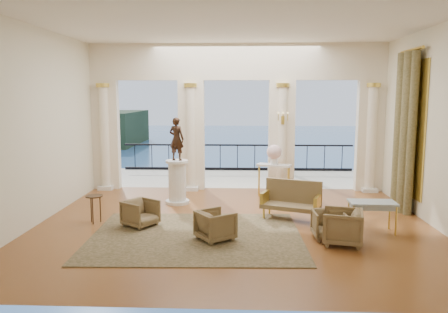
{
  "coord_description": "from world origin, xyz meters",
  "views": [
    {
      "loc": [
        0.19,
        -9.68,
        2.94
      ],
      "look_at": [
        -0.25,
        0.6,
        1.5
      ],
      "focal_mm": 35.0,
      "sensor_mm": 36.0,
      "label": 1
    }
  ],
  "objects_px": {
    "armchair_a": "(140,212)",
    "console_table": "(274,170)",
    "game_table": "(372,205)",
    "pedestal": "(177,183)",
    "armchair_d": "(216,224)",
    "settee": "(292,200)",
    "armchair_c": "(342,225)",
    "side_table": "(94,199)",
    "armchair_b": "(329,223)",
    "statue": "(177,139)"
  },
  "relations": [
    {
      "from": "armchair_a",
      "to": "armchair_c",
      "type": "bearing_deg",
      "value": -69.0
    },
    {
      "from": "armchair_d",
      "to": "console_table",
      "type": "xyz_separation_m",
      "value": [
        1.47,
        4.12,
        0.43
      ]
    },
    {
      "from": "game_table",
      "to": "pedestal",
      "type": "height_order",
      "value": "pedestal"
    },
    {
      "from": "armchair_d",
      "to": "console_table",
      "type": "bearing_deg",
      "value": -55.44
    },
    {
      "from": "pedestal",
      "to": "side_table",
      "type": "height_order",
      "value": "pedestal"
    },
    {
      "from": "game_table",
      "to": "side_table",
      "type": "bearing_deg",
      "value": 177.39
    },
    {
      "from": "armchair_b",
      "to": "statue",
      "type": "height_order",
      "value": "statue"
    },
    {
      "from": "armchair_d",
      "to": "statue",
      "type": "relative_size",
      "value": 0.59
    },
    {
      "from": "armchair_a",
      "to": "pedestal",
      "type": "xyz_separation_m",
      "value": [
        0.52,
        2.14,
        0.24
      ]
    },
    {
      "from": "armchair_c",
      "to": "statue",
      "type": "bearing_deg",
      "value": -116.6
    },
    {
      "from": "armchair_a",
      "to": "settee",
      "type": "xyz_separation_m",
      "value": [
        3.49,
        0.81,
        0.12
      ]
    },
    {
      "from": "armchair_b",
      "to": "game_table",
      "type": "distance_m",
      "value": 1.16
    },
    {
      "from": "game_table",
      "to": "pedestal",
      "type": "relative_size",
      "value": 0.83
    },
    {
      "from": "armchair_c",
      "to": "game_table",
      "type": "relative_size",
      "value": 0.78
    },
    {
      "from": "armchair_a",
      "to": "statue",
      "type": "bearing_deg",
      "value": 20.59
    },
    {
      "from": "armchair_d",
      "to": "armchair_a",
      "type": "bearing_deg",
      "value": 27.69
    },
    {
      "from": "statue",
      "to": "side_table",
      "type": "height_order",
      "value": "statue"
    },
    {
      "from": "pedestal",
      "to": "settee",
      "type": "bearing_deg",
      "value": -24.13
    },
    {
      "from": "armchair_c",
      "to": "armchair_b",
      "type": "bearing_deg",
      "value": -134.46
    },
    {
      "from": "armchair_d",
      "to": "settee",
      "type": "bearing_deg",
      "value": -81.49
    },
    {
      "from": "armchair_a",
      "to": "console_table",
      "type": "xyz_separation_m",
      "value": [
        3.23,
        3.25,
        0.44
      ]
    },
    {
      "from": "settee",
      "to": "pedestal",
      "type": "relative_size",
      "value": 1.25
    },
    {
      "from": "armchair_c",
      "to": "side_table",
      "type": "distance_m",
      "value": 5.56
    },
    {
      "from": "pedestal",
      "to": "console_table",
      "type": "xyz_separation_m",
      "value": [
        2.71,
        1.1,
        0.2
      ]
    },
    {
      "from": "armchair_d",
      "to": "settee",
      "type": "height_order",
      "value": "settee"
    },
    {
      "from": "armchair_b",
      "to": "side_table",
      "type": "distance_m",
      "value": 5.3
    },
    {
      "from": "statue",
      "to": "side_table",
      "type": "bearing_deg",
      "value": 69.18
    },
    {
      "from": "settee",
      "to": "side_table",
      "type": "relative_size",
      "value": 2.31
    },
    {
      "from": "settee",
      "to": "statue",
      "type": "relative_size",
      "value": 1.29
    },
    {
      "from": "armchair_b",
      "to": "statue",
      "type": "distance_m",
      "value": 4.77
    },
    {
      "from": "armchair_a",
      "to": "armchair_d",
      "type": "distance_m",
      "value": 1.96
    },
    {
      "from": "armchair_b",
      "to": "console_table",
      "type": "bearing_deg",
      "value": 100.15
    },
    {
      "from": "settee",
      "to": "side_table",
      "type": "height_order",
      "value": "settee"
    },
    {
      "from": "armchair_b",
      "to": "game_table",
      "type": "height_order",
      "value": "game_table"
    },
    {
      "from": "armchair_d",
      "to": "statue",
      "type": "xyz_separation_m",
      "value": [
        -1.24,
        3.02,
        1.44
      ]
    },
    {
      "from": "armchair_c",
      "to": "armchair_d",
      "type": "xyz_separation_m",
      "value": [
        -2.54,
        0.13,
        -0.04
      ]
    },
    {
      "from": "armchair_a",
      "to": "side_table",
      "type": "relative_size",
      "value": 1.03
    },
    {
      "from": "armchair_d",
      "to": "game_table",
      "type": "relative_size",
      "value": 0.69
    },
    {
      "from": "armchair_c",
      "to": "console_table",
      "type": "distance_m",
      "value": 4.4
    },
    {
      "from": "armchair_c",
      "to": "game_table",
      "type": "height_order",
      "value": "armchair_c"
    },
    {
      "from": "statue",
      "to": "armchair_b",
      "type": "bearing_deg",
      "value": 161.59
    },
    {
      "from": "settee",
      "to": "statue",
      "type": "bearing_deg",
      "value": 177.05
    },
    {
      "from": "armchair_c",
      "to": "side_table",
      "type": "bearing_deg",
      "value": -89.63
    },
    {
      "from": "armchair_b",
      "to": "armchair_c",
      "type": "bearing_deg",
      "value": -59.85
    },
    {
      "from": "armchair_a",
      "to": "armchair_b",
      "type": "bearing_deg",
      "value": -65.25
    },
    {
      "from": "armchair_c",
      "to": "pedestal",
      "type": "bearing_deg",
      "value": -116.6
    },
    {
      "from": "armchair_c",
      "to": "settee",
      "type": "distance_m",
      "value": 1.99
    },
    {
      "from": "console_table",
      "to": "side_table",
      "type": "height_order",
      "value": "console_table"
    },
    {
      "from": "settee",
      "to": "console_table",
      "type": "bearing_deg",
      "value": 117.24
    },
    {
      "from": "armchair_b",
      "to": "side_table",
      "type": "height_order",
      "value": "side_table"
    }
  ]
}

